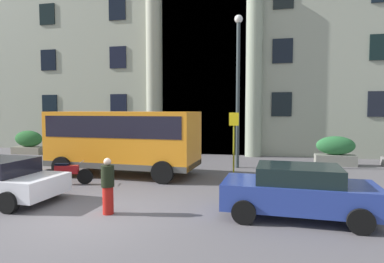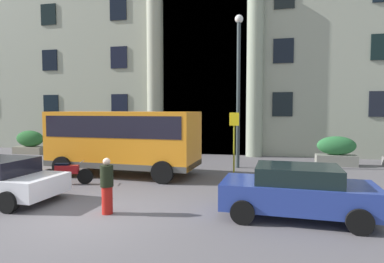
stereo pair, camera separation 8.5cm
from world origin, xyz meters
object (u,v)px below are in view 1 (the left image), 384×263
(orange_minibus, at_px, (124,137))
(motorcycle_near_kerb, at_px, (66,173))
(hedge_planter_west, at_px, (335,151))
(hedge_planter_entrance_right, at_px, (29,143))
(hedge_planter_east, at_px, (158,148))
(lamppost_plaza_centre, at_px, (238,80))
(hedge_planter_entrance_left, at_px, (102,147))
(pedestrian_man_red_shirt, at_px, (108,186))
(bus_stop_sign, at_px, (234,136))
(parked_sedan_second, at_px, (298,191))

(orange_minibus, bearing_deg, motorcycle_near_kerb, -119.96)
(hedge_planter_west, bearing_deg, motorcycle_near_kerb, -147.64)
(hedge_planter_entrance_right, bearing_deg, motorcycle_near_kerb, -43.46)
(orange_minibus, height_order, hedge_planter_east, orange_minibus)
(hedge_planter_entrance_right, xyz_separation_m, lamppost_plaza_centre, (13.77, -2.06, 3.62))
(hedge_planter_entrance_left, xyz_separation_m, hedge_planter_east, (3.60, 0.12, 0.05))
(hedge_planter_entrance_right, bearing_deg, hedge_planter_entrance_left, -2.20)
(motorcycle_near_kerb, distance_m, pedestrian_man_red_shirt, 4.44)
(lamppost_plaza_centre, bearing_deg, hedge_planter_west, 20.12)
(hedge_planter_east, distance_m, lamppost_plaza_centre, 6.40)
(bus_stop_sign, bearing_deg, lamppost_plaza_centre, 87.61)
(bus_stop_sign, distance_m, pedestrian_man_red_shirt, 7.46)
(parked_sedan_second, bearing_deg, hedge_planter_west, 75.81)
(hedge_planter_entrance_right, relative_size, lamppost_plaza_centre, 0.28)
(orange_minibus, distance_m, hedge_planter_entrance_left, 6.15)
(motorcycle_near_kerb, height_order, lamppost_plaza_centre, lamppost_plaza_centre)
(hedge_planter_entrance_right, bearing_deg, hedge_planter_east, -0.55)
(hedge_planter_west, xyz_separation_m, pedestrian_man_red_shirt, (-7.70, -9.91, 0.05))
(bus_stop_sign, relative_size, lamppost_plaza_centre, 0.37)
(hedge_planter_entrance_left, xyz_separation_m, lamppost_plaza_centre, (8.41, -1.85, 3.78))
(orange_minibus, bearing_deg, parked_sedan_second, -29.47)
(bus_stop_sign, xyz_separation_m, parked_sedan_second, (2.34, -6.01, -0.97))
(lamppost_plaza_centre, bearing_deg, hedge_planter_entrance_left, 167.58)
(orange_minibus, bearing_deg, pedestrian_man_red_shirt, -67.59)
(parked_sedan_second, distance_m, lamppost_plaza_centre, 8.44)
(hedge_planter_entrance_right, xyz_separation_m, motorcycle_near_kerb, (7.65, -7.25, -0.28))
(hedge_planter_entrance_left, distance_m, lamppost_plaza_centre, 9.40)
(hedge_planter_entrance_right, height_order, hedge_planter_entrance_left, hedge_planter_entrance_right)
(orange_minibus, height_order, bus_stop_sign, orange_minibus)
(bus_stop_sign, height_order, hedge_planter_entrance_right, bus_stop_sign)
(hedge_planter_east, relative_size, parked_sedan_second, 0.36)
(bus_stop_sign, xyz_separation_m, pedestrian_man_red_shirt, (-2.76, -6.87, -0.92))
(hedge_planter_entrance_right, bearing_deg, lamppost_plaza_centre, -8.50)
(bus_stop_sign, xyz_separation_m, lamppost_plaza_centre, (0.05, 1.25, 2.66))
(hedge_planter_east, xyz_separation_m, motorcycle_near_kerb, (-1.31, -7.16, -0.17))
(orange_minibus, bearing_deg, bus_stop_sign, 22.08)
(hedge_planter_east, relative_size, motorcycle_near_kerb, 0.75)
(hedge_planter_entrance_right, relative_size, pedestrian_man_red_shirt, 1.32)
(bus_stop_sign, distance_m, hedge_planter_entrance_left, 8.98)
(hedge_planter_entrance_right, relative_size, hedge_planter_entrance_left, 1.01)
(lamppost_plaza_centre, bearing_deg, motorcycle_near_kerb, -139.75)
(orange_minibus, distance_m, parked_sedan_second, 8.29)
(hedge_planter_entrance_right, bearing_deg, bus_stop_sign, -13.56)
(hedge_planter_west, bearing_deg, lamppost_plaza_centre, -159.88)
(hedge_planter_east, height_order, hedge_planter_west, hedge_planter_west)
(bus_stop_sign, height_order, hedge_planter_west, bus_stop_sign)
(hedge_planter_entrance_left, height_order, hedge_planter_east, hedge_planter_east)
(hedge_planter_entrance_left, xyz_separation_m, hedge_planter_west, (13.29, -0.06, 0.15))
(orange_minibus, relative_size, lamppost_plaza_centre, 0.88)
(orange_minibus, relative_size, hedge_planter_east, 4.52)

